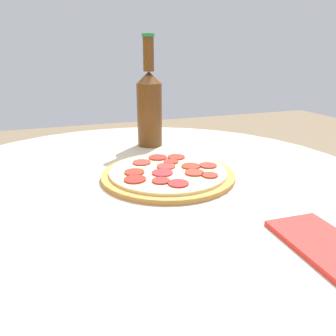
% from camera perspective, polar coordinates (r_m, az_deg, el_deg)
% --- Properties ---
extents(table, '(1.01, 1.01, 0.70)m').
position_cam_1_polar(table, '(0.76, -4.13, -12.97)').
color(table, '#B2A893').
rests_on(table, ground_plane).
extents(pizza, '(0.28, 0.28, 0.02)m').
position_cam_1_polar(pizza, '(0.70, 0.01, -0.92)').
color(pizza, '#B77F3D').
rests_on(pizza, table).
extents(beer_bottle, '(0.07, 0.07, 0.30)m').
position_cam_1_polar(beer_bottle, '(0.92, -3.26, 10.84)').
color(beer_bottle, '#563314').
rests_on(beer_bottle, table).
extents(napkin, '(0.15, 0.10, 0.01)m').
position_cam_1_polar(napkin, '(0.50, 25.35, -11.81)').
color(napkin, red).
rests_on(napkin, table).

